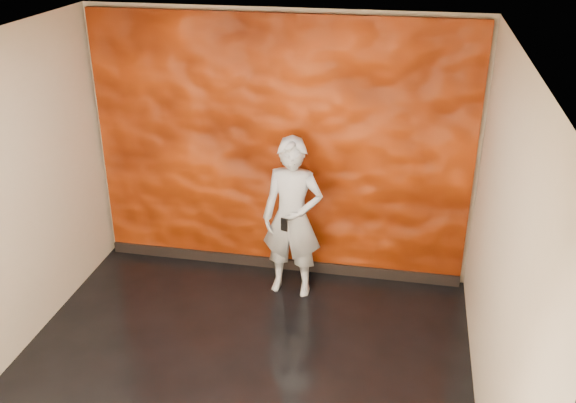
{
  "coord_description": "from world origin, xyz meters",
  "views": [
    {
      "loc": [
        1.28,
        -4.08,
        3.72
      ],
      "look_at": [
        0.25,
        1.17,
        1.19
      ],
      "focal_mm": 40.0,
      "sensor_mm": 36.0,
      "label": 1
    }
  ],
  "objects": [
    {
      "name": "room",
      "position": [
        0.0,
        0.0,
        1.4
      ],
      "size": [
        4.02,
        4.02,
        2.81
      ],
      "color": "black",
      "rests_on": "ground"
    },
    {
      "name": "man",
      "position": [
        0.22,
        1.52,
        0.84
      ],
      "size": [
        0.63,
        0.43,
        1.68
      ],
      "primitive_type": "imported",
      "rotation": [
        0.0,
        0.0,
        -0.06
      ],
      "color": "#A3AAB2",
      "rests_on": "ground"
    },
    {
      "name": "phone",
      "position": [
        0.19,
        1.27,
        0.89
      ],
      "size": [
        0.07,
        0.04,
        0.13
      ],
      "primitive_type": "cube",
      "rotation": [
        0.0,
        0.0,
        -0.36
      ],
      "color": "black",
      "rests_on": "man"
    },
    {
      "name": "baseboard",
      "position": [
        0.0,
        1.92,
        0.06
      ],
      "size": [
        3.9,
        0.04,
        0.12
      ],
      "primitive_type": "cube",
      "color": "black",
      "rests_on": "ground"
    },
    {
      "name": "feature_wall",
      "position": [
        0.0,
        1.96,
        1.38
      ],
      "size": [
        3.9,
        0.06,
        2.75
      ],
      "primitive_type": "cube",
      "color": "#C13B09",
      "rests_on": "ground"
    }
  ]
}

